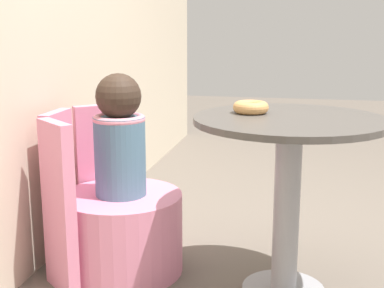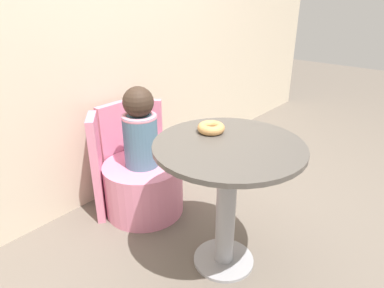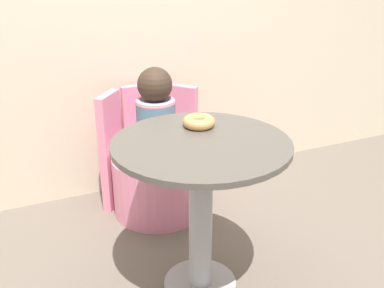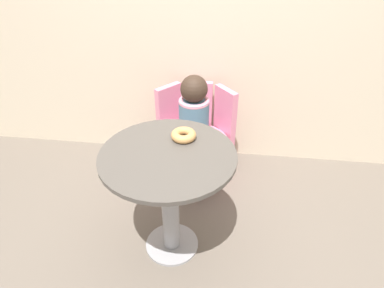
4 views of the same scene
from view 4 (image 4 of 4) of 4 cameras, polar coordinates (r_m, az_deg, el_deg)
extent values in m
plane|color=#665B51|center=(2.31, -1.42, -16.86)|extent=(12.00, 12.00, 0.00)
cube|color=beige|center=(2.65, 2.00, 21.09)|extent=(6.00, 0.06, 2.40)
cylinder|color=#99999E|center=(2.32, -3.34, -16.28)|extent=(0.34, 0.34, 0.02)
cylinder|color=#99999E|center=(2.06, -3.66, -10.00)|extent=(0.10, 0.10, 0.69)
cylinder|color=#4C4742|center=(1.83, -4.06, -1.96)|extent=(0.75, 0.75, 0.02)
cylinder|color=pink|center=(2.71, 0.30, -2.54)|extent=(0.53, 0.53, 0.35)
cube|color=pink|center=(2.85, 1.01, 3.77)|extent=(0.23, 0.05, 0.71)
cube|color=pink|center=(2.75, 5.38, 2.39)|extent=(0.18, 0.20, 0.71)
cube|color=pink|center=(2.79, -3.76, 2.99)|extent=(0.18, 0.20, 0.71)
cylinder|color=slate|center=(2.52, 0.32, 3.85)|extent=(0.22, 0.22, 0.34)
torus|color=pink|center=(2.44, 0.34, 7.12)|extent=(0.22, 0.22, 0.04)
sphere|color=#38281E|center=(2.40, 0.34, 9.18)|extent=(0.19, 0.19, 0.19)
torus|color=tan|center=(1.93, -1.41, 1.50)|extent=(0.14, 0.14, 0.05)
camera|label=1|loc=(2.84, -50.37, 7.00)|focal=50.00mm
camera|label=2|loc=(1.74, -59.16, 4.52)|focal=32.00mm
camera|label=3|loc=(1.10, -76.78, -14.09)|focal=42.00mm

